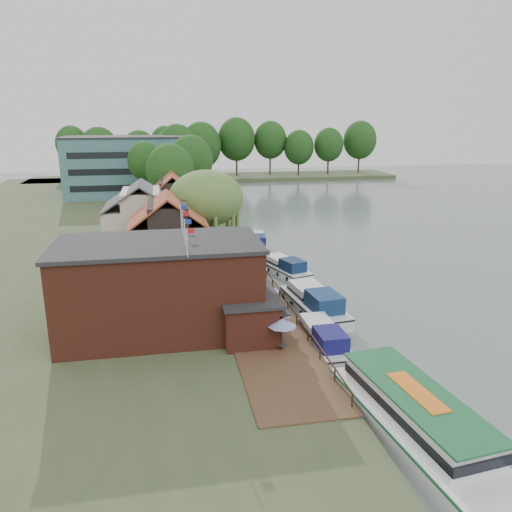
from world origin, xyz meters
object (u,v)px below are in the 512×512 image
umbrella_6 (241,264)px  swan (337,379)px  pub (186,286)px  hotel_block (128,166)px  cruiser_2 (284,265)px  cottage_c (173,204)px  cruiser_0 (323,336)px  cruiser_1 (314,300)px  cottage_a (169,235)px  cruiser_3 (257,241)px  umbrella_3 (267,298)px  umbrella_2 (271,310)px  tour_boat (423,424)px  cottage_b (142,217)px  umbrella_4 (248,282)px  umbrella_0 (282,334)px  umbrella_5 (257,275)px  willow (207,215)px  umbrella_1 (278,323)px

umbrella_6 → swan: bearing=-81.5°
pub → hotel_block: hotel_block is taller
cruiser_2 → cottage_c: bearing=103.4°
cottage_c → cruiser_0: cottage_c is taller
cruiser_1 → cottage_a: bearing=131.3°
cruiser_3 → umbrella_6: bearing=-100.4°
umbrella_3 → swan: 11.22m
hotel_block → umbrella_2: bearing=-78.4°
hotel_block → cottage_a: hotel_block is taller
tour_boat → swan: bearing=98.4°
cottage_b → umbrella_4: 20.94m
umbrella_6 → cruiser_3: bearing=72.6°
umbrella_3 → swan: umbrella_3 is taller
umbrella_0 → umbrella_5: 13.70m
umbrella_4 → pub: bearing=-131.3°
cruiser_1 → willow: bearing=109.8°
cottage_c → cruiser_1: 32.84m
umbrella_3 → cruiser_0: 6.67m
pub → cottage_a: size_ratio=2.33×
hotel_block → cruiser_2: 59.48m
umbrella_3 → umbrella_1: bearing=-92.9°
cottage_a → umbrella_0: size_ratio=3.62×
willow → cottage_b: bearing=146.3°
umbrella_1 → umbrella_5: 11.59m
willow → cruiser_2: 10.77m
cottage_b → cruiser_2: (15.66, -9.81, -4.16)m
umbrella_0 → cruiser_2: (5.22, 20.28, -1.20)m
hotel_block → cottage_b: hotel_block is taller
pub → umbrella_3: (6.90, 2.32, -2.36)m
hotel_block → willow: bearing=-77.3°
cottage_b → umbrella_3: size_ratio=4.04×
cottage_a → umbrella_2: cottage_a is taller
umbrella_2 → umbrella_6: bearing=91.4°
cruiser_2 → tour_boat: 31.13m
pub → umbrella_6: (6.33, 12.88, -2.36)m
hotel_block → cruiser_2: bearing=-70.6°
hotel_block → umbrella_1: bearing=-78.8°
umbrella_4 → swan: umbrella_4 is taller
willow → umbrella_1: bearing=-82.2°
cruiser_0 → swan: cruiser_0 is taller
cruiser_0 → cottage_a: bearing=120.8°
cottage_b → umbrella_2: (10.65, -25.49, -2.96)m
umbrella_0 → cruiser_1: 10.05m
umbrella_4 → cruiser_2: umbrella_4 is taller
umbrella_1 → umbrella_3: same height
umbrella_5 → tour_boat: (4.26, -24.51, -0.71)m
cottage_c → umbrella_3: (6.90, -31.68, -2.96)m
cottage_b → umbrella_5: bearing=-55.6°
cottage_a → cruiser_2: cottage_a is taller
umbrella_2 → cruiser_1: umbrella_2 is taller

